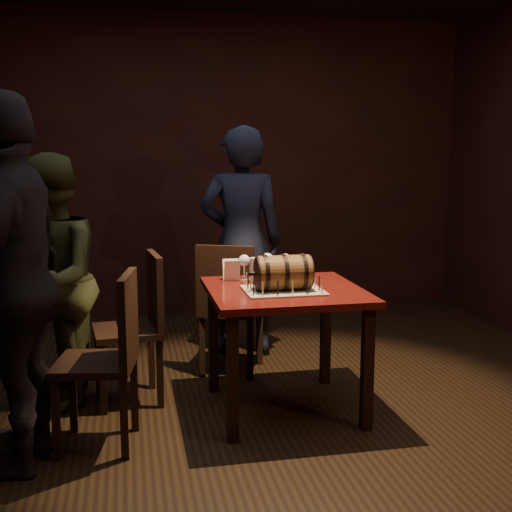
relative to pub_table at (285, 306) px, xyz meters
name	(u,v)px	position (x,y,z in m)	size (l,w,h in m)	color
room_shell	(259,178)	(-0.17, -0.05, 0.76)	(5.04, 5.04, 2.80)	black
pub_table	(285,306)	(0.00, 0.00, 0.00)	(0.90, 0.90, 0.75)	#440D0B
cake_board	(283,291)	(-0.03, -0.08, 0.12)	(0.45, 0.35, 0.01)	#A29682
barrel_cake	(283,272)	(-0.03, -0.08, 0.22)	(0.37, 0.22, 0.22)	brown
birthday_candles	(283,283)	(-0.03, -0.08, 0.16)	(0.40, 0.30, 0.09)	#E3D288
wine_glass_left	(244,261)	(-0.19, 0.30, 0.23)	(0.07, 0.07, 0.16)	silver
wine_glass_mid	(268,260)	(-0.03, 0.33, 0.23)	(0.07, 0.07, 0.16)	silver
wine_glass_right	(285,260)	(0.07, 0.29, 0.23)	(0.07, 0.07, 0.16)	silver
pint_of_ale	(255,270)	(-0.13, 0.23, 0.18)	(0.07, 0.07, 0.15)	silver
menu_card	(231,270)	(-0.27, 0.29, 0.17)	(0.10, 0.05, 0.13)	white
chair_back	(229,302)	(-0.23, 0.67, -0.12)	(0.52, 0.52, 0.93)	black
chair_left_rear	(140,319)	(-0.84, 0.33, -0.12)	(0.44, 0.44, 0.93)	black
chair_left_front	(110,350)	(-1.01, -0.29, -0.12)	(0.46, 0.46, 0.93)	black
person_back	(241,242)	(-0.06, 1.14, 0.23)	(0.63, 0.42, 1.74)	black
person_left_rear	(49,282)	(-1.37, 0.35, 0.13)	(0.75, 0.58, 1.54)	#383D1E
person_left_front	(14,284)	(-1.45, -0.40, 0.28)	(1.08, 0.45, 1.84)	black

